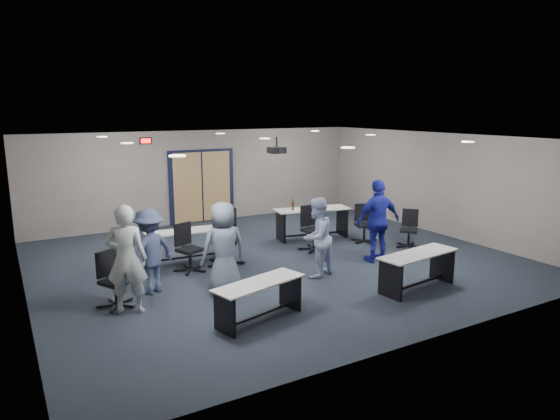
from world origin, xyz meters
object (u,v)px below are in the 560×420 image
chair_back_a (190,248)px  person_navy (378,221)px  chair_back_d (364,224)px  person_back (150,251)px  table_front_right (418,264)px  table_back_left (186,240)px  table_back_right (312,218)px  chair_back_b (225,238)px  chair_loose_left (115,279)px  person_lightblue (317,237)px  chair_back_c (314,229)px  table_front_left (259,294)px  person_plaid (224,248)px  chair_loose_right (409,229)px

chair_back_a → person_navy: person_navy is taller
chair_back_d → person_back: (-5.66, -0.85, 0.31)m
table_front_right → table_back_left: 4.95m
table_back_right → chair_back_b: chair_back_b is taller
table_back_right → chair_loose_left: size_ratio=2.10×
chair_back_a → chair_back_b: 0.81m
person_lightblue → table_back_left: bearing=-73.0°
chair_back_d → chair_back_c: bearing=-159.3°
chair_back_a → table_front_right: bearing=-63.6°
table_front_left → person_navy: bearing=7.2°
person_plaid → person_back: bearing=-29.8°
table_front_left → person_back: (-1.16, 2.06, 0.35)m
table_back_right → person_lightblue: bearing=-111.1°
chair_loose_left → chair_loose_right: chair_loose_left is taller
person_lightblue → person_navy: size_ratio=0.88×
table_back_left → person_plaid: bearing=-87.9°
chair_back_b → person_navy: person_navy is taller
chair_back_b → person_back: bearing=-127.6°
person_back → table_back_right: bearing=177.7°
person_lightblue → chair_back_d: bearing=-171.5°
chair_loose_left → person_plaid: 1.92m
chair_loose_left → person_navy: size_ratio=0.53×
chair_back_b → chair_loose_right: bearing=15.3°
chair_back_a → table_front_left: bearing=-108.4°
person_plaid → person_navy: bearing=-177.2°
table_front_left → chair_loose_right: (5.12, 1.98, 0.02)m
chair_loose_left → person_back: size_ratio=0.61×
chair_back_c → person_lightblue: (-0.99, -1.57, 0.27)m
chair_loose_left → chair_loose_right: bearing=-25.1°
chair_back_d → table_front_right: bearing=-91.6°
chair_back_b → chair_loose_right: 4.54m
table_front_left → table_front_right: size_ratio=0.94×
table_back_left → chair_loose_left: chair_loose_left is taller
chair_back_c → person_back: bearing=-173.0°
chair_back_b → person_plaid: (-0.70, -1.55, 0.25)m
chair_back_c → person_navy: bearing=-67.2°
person_back → chair_back_b: bearing=-178.3°
table_front_right → chair_loose_right: (1.90, 2.19, -0.02)m
table_back_left → person_back: (-1.21, -1.53, 0.31)m
table_back_right → person_plaid: bearing=-134.3°
table_front_left → person_back: person_back is taller
person_back → table_front_right: bearing=129.2°
chair_loose_left → chair_loose_right: size_ratio=1.05×
chair_loose_left → person_plaid: bearing=-37.8°
table_back_left → chair_back_a: (-0.16, -0.70, 0.02)m
table_front_left → chair_back_d: bearing=18.2°
chair_back_a → person_lightblue: 2.63m
person_navy → chair_back_b: bearing=-20.0°
chair_back_d → chair_loose_right: 1.12m
table_back_left → person_navy: (3.65, -2.10, 0.43)m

